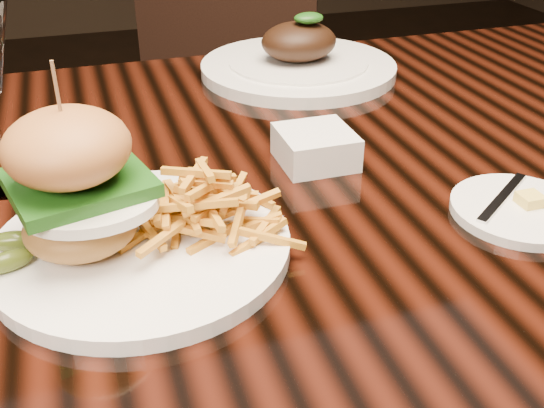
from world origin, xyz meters
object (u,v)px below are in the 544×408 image
object	(u,v)px
dining_table	(234,236)
burger_plate	(131,209)
far_dish	(298,62)
chair_far	(221,83)

from	to	relation	value
dining_table	burger_plate	size ratio (longest dim) A/B	5.95
dining_table	far_dish	distance (m)	0.37
chair_far	far_dish	bearing A→B (deg)	-67.04
dining_table	chair_far	world-z (taller)	chair_far
far_dish	chair_far	xyz separation A→B (m)	(0.00, 0.57, -0.23)
dining_table	burger_plate	xyz separation A→B (m)	(-0.12, -0.12, 0.12)
burger_plate	chair_far	bearing A→B (deg)	69.92
dining_table	far_dish	world-z (taller)	far_dish
burger_plate	chair_far	distance (m)	1.08
burger_plate	chair_far	size ratio (longest dim) A/B	0.28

